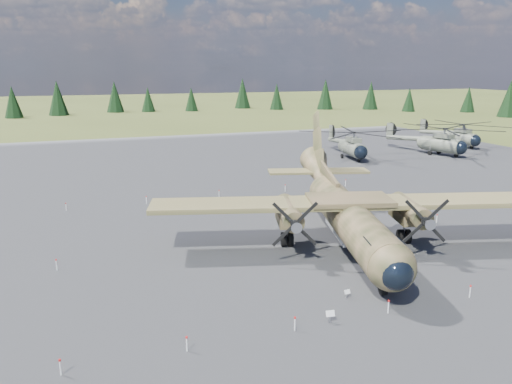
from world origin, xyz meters
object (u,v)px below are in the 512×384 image
object	(u,v)px
transport_plane	(345,208)
helicopter_mid	(441,136)
helicopter_far	(461,130)
helicopter_near	(353,140)

from	to	relation	value
transport_plane	helicopter_mid	world-z (taller)	transport_plane
transport_plane	helicopter_far	distance (m)	59.31
helicopter_near	helicopter_far	world-z (taller)	helicopter_near
helicopter_far	helicopter_near	bearing A→B (deg)	-174.42
transport_plane	helicopter_mid	bearing A→B (deg)	57.22
transport_plane	helicopter_mid	xyz separation A→B (m)	(36.16, 32.06, 0.27)
helicopter_far	transport_plane	bearing A→B (deg)	-144.19
helicopter_near	helicopter_mid	size ratio (longest dim) A/B	0.93
helicopter_near	helicopter_mid	bearing A→B (deg)	2.28
helicopter_near	helicopter_far	bearing A→B (deg)	18.29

